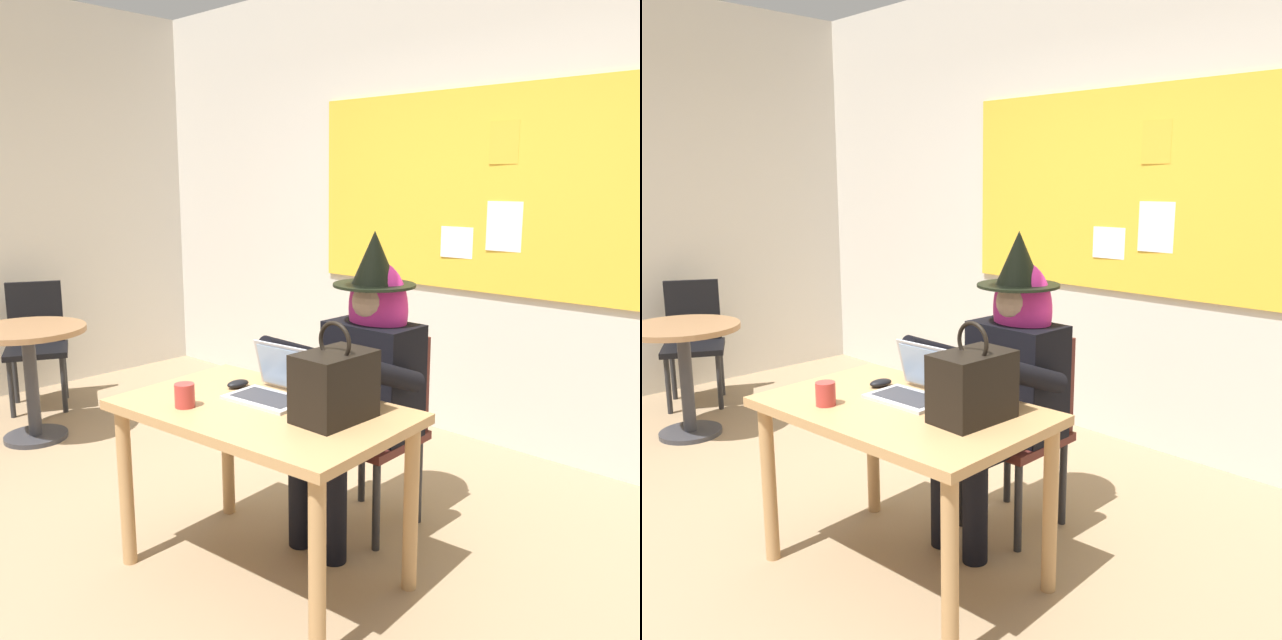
% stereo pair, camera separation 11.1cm
% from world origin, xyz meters
% --- Properties ---
extents(ground_plane, '(24.00, 24.00, 0.00)m').
position_xyz_m(ground_plane, '(0.00, 0.00, 0.00)').
color(ground_plane, '#937A5B').
extents(wall_back_bulletin, '(6.17, 2.17, 2.95)m').
position_xyz_m(wall_back_bulletin, '(0.00, 2.10, 1.48)').
color(wall_back_bulletin, beige).
rests_on(wall_back_bulletin, ground).
extents(desk_main, '(1.21, 0.80, 0.74)m').
position_xyz_m(desk_main, '(0.22, 0.12, 0.63)').
color(desk_main, tan).
rests_on(desk_main, ground).
extents(chair_at_desk, '(0.44, 0.44, 0.91)m').
position_xyz_m(chair_at_desk, '(0.25, 0.83, 0.51)').
color(chair_at_desk, '#4C1E19').
rests_on(chair_at_desk, ground).
extents(person_costumed, '(0.59, 0.65, 1.40)m').
position_xyz_m(person_costumed, '(0.25, 0.71, 0.79)').
color(person_costumed, black).
rests_on(person_costumed, ground).
extents(laptop, '(0.35, 0.29, 0.21)m').
position_xyz_m(laptop, '(0.18, 0.23, 0.78)').
color(laptop, '#B7B7BC').
rests_on(laptop, desk_main).
extents(computer_mouse, '(0.07, 0.11, 0.03)m').
position_xyz_m(computer_mouse, '(-0.05, 0.22, 0.75)').
color(computer_mouse, black).
rests_on(computer_mouse, desk_main).
extents(handbag, '(0.20, 0.30, 0.38)m').
position_xyz_m(handbag, '(0.53, 0.20, 0.87)').
color(handbag, black).
rests_on(handbag, desk_main).
extents(coffee_mug, '(0.08, 0.08, 0.09)m').
position_xyz_m(coffee_mug, '(0.00, -0.09, 0.78)').
color(coffee_mug, '#B23833').
rests_on(coffee_mug, desk_main).
extents(side_table_round, '(0.70, 0.70, 0.73)m').
position_xyz_m(side_table_round, '(-1.99, 0.16, 0.53)').
color(side_table_round, '#8E6642').
rests_on(side_table_round, ground).
extents(chair_spare_by_window, '(0.57, 0.57, 0.89)m').
position_xyz_m(chair_spare_by_window, '(-2.64, 0.49, 0.50)').
color(chair_spare_by_window, black).
rests_on(chair_spare_by_window, ground).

